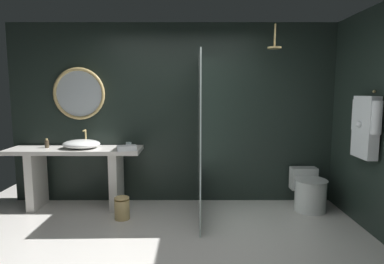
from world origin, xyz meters
name	(u,v)px	position (x,y,z in m)	size (l,w,h in m)	color
back_wall_panel	(175,114)	(0.00, 1.90, 1.30)	(4.80, 0.10, 2.60)	#1E2823
side_wall_right	(379,121)	(2.35, 0.76, 1.30)	(0.10, 2.47, 2.60)	#1E2823
vanity_counter	(76,168)	(-1.39, 1.56, 0.57)	(1.83, 0.54, 0.85)	silver
vessel_sink	(81,144)	(-1.29, 1.54, 0.91)	(0.51, 0.42, 0.24)	white
tumbler_cup	(128,145)	(-0.64, 1.54, 0.89)	(0.08, 0.08, 0.09)	silver
soap_dispenser	(46,144)	(-1.79, 1.59, 0.91)	(0.06, 0.06, 0.13)	#3D3323
round_wall_mirror	(79,94)	(-1.39, 1.81, 1.60)	(0.75, 0.05, 0.75)	tan
shower_glass_panel	(199,137)	(0.33, 1.22, 1.05)	(0.02, 1.26, 2.10)	silver
rain_shower_head	(274,45)	(1.32, 1.46, 2.23)	(0.18, 0.18, 0.31)	tan
hanging_bathrobe	(365,125)	(2.21, 0.78, 1.25)	(0.20, 0.53, 0.77)	tan
toilet	(308,191)	(1.86, 1.48, 0.26)	(0.44, 0.62, 0.54)	white
waste_bin	(122,207)	(-0.66, 1.13, 0.15)	(0.19, 0.19, 0.31)	tan
folded_hand_towel	(126,148)	(-0.63, 1.39, 0.88)	(0.25, 0.16, 0.06)	white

